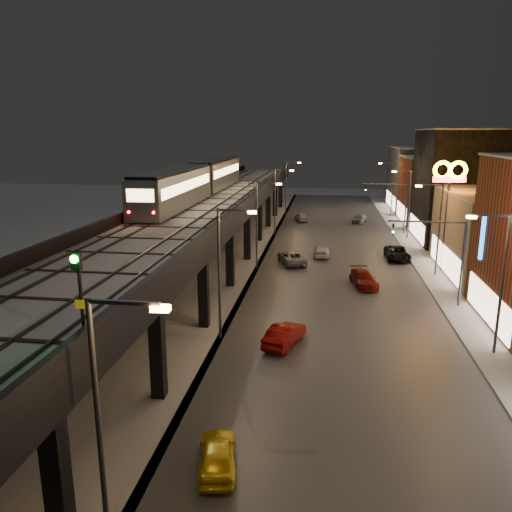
{
  "coord_description": "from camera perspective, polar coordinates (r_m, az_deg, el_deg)",
  "views": [
    {
      "loc": [
        6.1,
        -18.03,
        13.69
      ],
      "look_at": [
        1.24,
        16.69,
        5.0
      ],
      "focal_mm": 35.0,
      "sensor_mm": 36.0,
      "label": 1
    }
  ],
  "objects": [
    {
      "name": "building_c",
      "position": [
        53.99,
        27.19,
        2.12
      ],
      "size": [
        12.2,
        15.2,
        8.16
      ],
      "color": "#917E5E",
      "rests_on": "ground"
    },
    {
      "name": "car_taxi",
      "position": [
        22.39,
        -4.43,
        -21.77
      ],
      "size": [
        2.19,
        3.99,
        1.29
      ],
      "primitive_type": "imported",
      "rotation": [
        0.0,
        0.0,
        3.33
      ],
      "color": "gold",
      "rests_on": "ground"
    },
    {
      "name": "streetlight_left_4",
      "position": [
        85.7,
        3.61,
        8.23
      ],
      "size": [
        2.57,
        0.28,
        9.0
      ],
      "color": "#38383A",
      "rests_on": "ground"
    },
    {
      "name": "car_far_white",
      "position": [
        79.47,
        5.17,
        4.43
      ],
      "size": [
        2.5,
        4.16,
        1.33
      ],
      "primitive_type": "imported",
      "rotation": [
        0.0,
        0.0,
        3.4
      ],
      "color": "#A0A3AA",
      "rests_on": "ground"
    },
    {
      "name": "streetlight_right_3",
      "position": [
        68.39,
        16.95,
        6.22
      ],
      "size": [
        2.56,
        0.28,
        9.0
      ],
      "color": "#38383A",
      "rests_on": "ground"
    },
    {
      "name": "car_mid_dark",
      "position": [
        56.89,
        7.49,
        0.51
      ],
      "size": [
        1.77,
        4.27,
        1.23
      ],
      "primitive_type": "imported",
      "rotation": [
        0.0,
        0.0,
        3.13
      ],
      "color": "#B9B9C4",
      "rests_on": "ground"
    },
    {
      "name": "streetlight_left_2",
      "position": [
        50.18,
        0.39,
        4.22
      ],
      "size": [
        2.57,
        0.28,
        9.0
      ],
      "color": "#38383A",
      "rests_on": "ground"
    },
    {
      "name": "viaduct_parapet_streetside",
      "position": [
        51.09,
        -0.83,
        6.23
      ],
      "size": [
        0.3,
        100.0,
        1.1
      ],
      "primitive_type": "cube",
      "color": "black",
      "rests_on": "elevated_viaduct"
    },
    {
      "name": "sidewalk_right",
      "position": [
        55.93,
        19.48,
        -0.99
      ],
      "size": [
        4.0,
        120.0,
        0.14
      ],
      "primitive_type": "cube",
      "color": "#9FA1A8",
      "rests_on": "ground"
    },
    {
      "name": "car_onc_dark",
      "position": [
        57.05,
        15.85,
        0.25
      ],
      "size": [
        2.49,
        5.27,
        1.45
      ],
      "primitive_type": "imported",
      "rotation": [
        0.0,
        0.0,
        0.02
      ],
      "color": "black",
      "rests_on": "ground"
    },
    {
      "name": "streetlight_right_1",
      "position": [
        33.87,
        25.98,
        -1.98
      ],
      "size": [
        2.56,
        0.28,
        9.0
      ],
      "color": "#38383A",
      "rests_on": "ground"
    },
    {
      "name": "subway_train",
      "position": [
        58.6,
        -6.56,
        8.69
      ],
      "size": [
        3.06,
        37.41,
        3.66
      ],
      "color": "gray",
      "rests_on": "viaduct_trackbed"
    },
    {
      "name": "sign_carwash",
      "position": [
        41.49,
        25.18,
        0.97
      ],
      "size": [
        1.47,
        0.35,
        7.64
      ],
      "color": "#38383A",
      "rests_on": "ground"
    },
    {
      "name": "streetlight_left_0",
      "position": [
        16.85,
        -16.79,
        -16.85
      ],
      "size": [
        2.57,
        0.28,
        9.0
      ],
      "color": "#38383A",
      "rests_on": "ground"
    },
    {
      "name": "traffic_light_rig_b",
      "position": [
        71.3,
        15.84,
        5.99
      ],
      "size": [
        6.1,
        0.34,
        7.0
      ],
      "color": "#38383A",
      "rests_on": "ground"
    },
    {
      "name": "viaduct_parapet_far",
      "position": [
        53.11,
        -10.2,
        6.3
      ],
      "size": [
        0.3,
        100.0,
        1.1
      ],
      "primitive_type": "cube",
      "color": "black",
      "rests_on": "elevated_viaduct"
    },
    {
      "name": "traffic_light_rig_a",
      "position": [
        42.21,
        21.1,
        0.39
      ],
      "size": [
        6.1,
        0.34,
        7.0
      ],
      "color": "#38383A",
      "rests_on": "ground"
    },
    {
      "name": "streetlight_left_1",
      "position": [
        32.82,
        -3.78,
        -1.04
      ],
      "size": [
        2.57,
        0.28,
        9.0
      ],
      "color": "#38383A",
      "rests_on": "ground"
    },
    {
      "name": "building_f",
      "position": [
        96.06,
        18.89,
        8.34
      ],
      "size": [
        12.2,
        16.2,
        11.16
      ],
      "color": "#3F3F45",
      "rests_on": "ground"
    },
    {
      "name": "car_onc_red",
      "position": [
        79.43,
        11.73,
        4.19
      ],
      "size": [
        2.64,
        4.2,
        1.33
      ],
      "primitive_type": "imported",
      "rotation": [
        0.0,
        0.0,
        -0.29
      ],
      "color": "slate",
      "rests_on": "ground"
    },
    {
      "name": "car_near_white",
      "position": [
        33.3,
        3.3,
        -9.04
      ],
      "size": [
        2.76,
        4.58,
        1.42
      ],
      "primitive_type": "imported",
      "rotation": [
        0.0,
        0.0,
        2.83
      ],
      "color": "#670704",
      "rests_on": "ground"
    },
    {
      "name": "streetlight_left_3",
      "position": [
        67.88,
        2.41,
        6.75
      ],
      "size": [
        2.57,
        0.28,
        9.0
      ],
      "color": "#38383A",
      "rests_on": "ground"
    },
    {
      "name": "car_mid_silver",
      "position": [
        53.39,
        4.11,
        -0.19
      ],
      "size": [
        3.73,
        5.55,
        1.41
      ],
      "primitive_type": "imported",
      "rotation": [
        0.0,
        0.0,
        3.44
      ],
      "color": "gray",
      "rests_on": "ground"
    },
    {
      "name": "ground",
      "position": [
        23.45,
        -9.38,
        -22.01
      ],
      "size": [
        220.0,
        220.0,
        0.0
      ],
      "primitive_type": "plane",
      "color": "silver"
    },
    {
      "name": "elevated_viaduct",
      "position": [
        51.96,
        -5.61,
        4.91
      ],
      "size": [
        9.0,
        100.0,
        6.3
      ],
      "color": "black",
      "rests_on": "ground"
    },
    {
      "name": "streetlight_right_4",
      "position": [
        86.11,
        15.17,
        7.81
      ],
      "size": [
        2.56,
        0.28,
        9.0
      ],
      "color": "#38383A",
      "rests_on": "ground"
    },
    {
      "name": "rail_signal",
      "position": [
        17.91,
        -19.65,
        -2.51
      ],
      "size": [
        0.37,
        0.44,
        3.18
      ],
      "color": "black",
      "rests_on": "viaduct_trackbed"
    },
    {
      "name": "road_surface",
      "position": [
        54.78,
        9.19,
        -0.7
      ],
      "size": [
        17.0,
        120.0,
        0.06
      ],
      "primitive_type": "cube",
      "color": "#46474D",
      "rests_on": "ground"
    },
    {
      "name": "viaduct_trackbed",
      "position": [
        51.97,
        -5.61,
        5.77
      ],
      "size": [
        8.4,
        100.0,
        0.32
      ],
      "color": "#B2B7C1",
      "rests_on": "elevated_viaduct"
    },
    {
      "name": "streetlight_right_2",
      "position": [
        50.88,
        19.95,
        3.52
      ],
      "size": [
        2.56,
        0.28,
        9.0
      ],
      "color": "#38383A",
      "rests_on": "ground"
    },
    {
      "name": "car_onc_white",
      "position": [
        46.58,
        12.2,
        -2.61
      ],
      "size": [
        2.73,
        5.01,
        1.38
      ],
      "primitive_type": "imported",
      "rotation": [
        0.0,
        0.0,
        0.18
      ],
      "color": "maroon",
      "rests_on": "ground"
    },
    {
      "name": "building_d",
      "position": [
        68.73,
        23.22,
        7.29
      ],
      "size": [
        12.2,
        13.2,
        14.16
      ],
      "color": "black",
      "rests_on": "ground"
    },
    {
      "name": "under_viaduct_pavement",
      "position": [
        56.09,
        -4.73,
        -0.22
      ],
      "size": [
        11.0,
        120.0,
        0.06
      ],
      "primitive_type": "cube",
      "color": "#9FA1A8",
      "rests_on": "ground"
    },
    {
      "name": "building_e",
      "position": [
        82.46,
        20.62,
        7.04
      ],
      "size": [
        12.2,
        12.2,
        10.16
      ],
      "color": "maroon",
      "rests_on": "ground"
    },
    {
      "name": "sign_mcdonalds",
      "position": [
        52.64,
        21.23,
        8.04
      ],
      "size": [
        3.28,
        0.51,
        11.06
      ],
      "color": "#38383A",
      "rests_on": "ground"
    }
  ]
}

